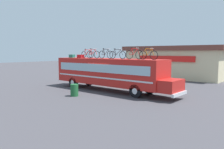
% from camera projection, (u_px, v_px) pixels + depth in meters
% --- Properties ---
extents(ground_plane, '(120.00, 120.00, 0.00)m').
position_uv_depth(ground_plane, '(107.00, 90.00, 20.23)').
color(ground_plane, '#423F44').
extents(bus, '(12.53, 2.41, 2.88)m').
position_uv_depth(bus, '(109.00, 72.00, 19.91)').
color(bus, red).
rests_on(bus, ground).
extents(luggage_bag_1, '(0.61, 0.33, 0.33)m').
position_uv_depth(luggage_bag_1, '(72.00, 56.00, 22.64)').
color(luggage_bag_1, '#1E7F66').
rests_on(luggage_bag_1, bus).
extents(luggage_bag_2, '(0.63, 0.45, 0.31)m').
position_uv_depth(luggage_bag_2, '(81.00, 56.00, 22.33)').
color(luggage_bag_2, maroon).
rests_on(luggage_bag_2, bus).
extents(rooftop_bicycle_1, '(1.70, 0.44, 0.89)m').
position_uv_depth(rooftop_bicycle_1, '(87.00, 54.00, 21.94)').
color(rooftop_bicycle_1, black).
rests_on(rooftop_bicycle_1, bus).
extents(rooftop_bicycle_2, '(1.67, 0.44, 0.91)m').
position_uv_depth(rooftop_bicycle_2, '(93.00, 54.00, 20.60)').
color(rooftop_bicycle_2, black).
rests_on(rooftop_bicycle_2, bus).
extents(rooftop_bicycle_3, '(1.66, 0.44, 0.91)m').
position_uv_depth(rooftop_bicycle_3, '(106.00, 54.00, 19.79)').
color(rooftop_bicycle_3, black).
rests_on(rooftop_bicycle_3, bus).
extents(rooftop_bicycle_4, '(1.74, 0.44, 0.88)m').
position_uv_depth(rooftop_bicycle_4, '(117.00, 55.00, 18.76)').
color(rooftop_bicycle_4, black).
rests_on(rooftop_bicycle_4, bus).
extents(rooftop_bicycle_5, '(1.67, 0.44, 0.95)m').
position_uv_depth(rooftop_bicycle_5, '(134.00, 54.00, 17.93)').
color(rooftop_bicycle_5, black).
rests_on(rooftop_bicycle_5, bus).
extents(rooftop_bicycle_6, '(1.64, 0.44, 0.90)m').
position_uv_depth(rooftop_bicycle_6, '(148.00, 55.00, 16.83)').
color(rooftop_bicycle_6, black).
rests_on(rooftop_bicycle_6, bus).
extents(roadside_building, '(13.62, 7.95, 4.24)m').
position_uv_depth(roadside_building, '(178.00, 61.00, 31.14)').
color(roadside_building, beige).
rests_on(roadside_building, ground).
extents(trash_bin, '(0.61, 0.61, 0.95)m').
position_uv_depth(trash_bin, '(74.00, 90.00, 17.55)').
color(trash_bin, '#1E592D').
rests_on(trash_bin, ground).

